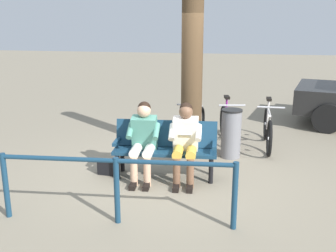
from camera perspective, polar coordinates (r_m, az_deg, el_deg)
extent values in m
plane|color=gray|center=(6.65, 0.25, -6.53)|extent=(40.00, 40.00, 0.00)
cube|color=navy|center=(6.35, -0.43, -3.55)|extent=(1.62, 0.51, 0.05)
cube|color=navy|center=(6.45, -0.23, -1.03)|extent=(1.60, 0.21, 0.42)
cube|color=navy|center=(6.26, 6.50, -2.61)|extent=(0.08, 0.40, 0.05)
cube|color=navy|center=(6.43, -7.17, -2.14)|extent=(0.08, 0.40, 0.05)
cylinder|color=black|center=(6.22, 6.02, -6.24)|extent=(0.07, 0.07, 0.40)
cylinder|color=black|center=(6.39, -7.07, -5.69)|extent=(0.07, 0.07, 0.40)
cylinder|color=black|center=(6.54, 6.05, -5.14)|extent=(0.07, 0.07, 0.40)
cylinder|color=black|center=(6.70, -6.40, -4.65)|extent=(0.07, 0.07, 0.40)
cube|color=white|center=(6.25, 2.50, -1.12)|extent=(0.39, 0.32, 0.55)
sphere|color=brown|center=(6.14, 2.52, 1.99)|extent=(0.21, 0.21, 0.21)
sphere|color=black|center=(6.16, 2.54, 2.39)|extent=(0.20, 0.20, 0.20)
cylinder|color=gold|center=(6.12, 3.28, -3.66)|extent=(0.17, 0.41, 0.15)
cylinder|color=brown|center=(6.03, 3.13, -6.67)|extent=(0.11, 0.11, 0.45)
cube|color=black|center=(6.01, 3.05, -8.70)|extent=(0.10, 0.22, 0.07)
cylinder|color=white|center=(6.11, 4.30, -0.94)|extent=(0.10, 0.31, 0.23)
cylinder|color=gold|center=(6.13, 1.41, -3.60)|extent=(0.17, 0.41, 0.15)
cylinder|color=brown|center=(6.04, 1.22, -6.59)|extent=(0.11, 0.11, 0.45)
cube|color=black|center=(6.02, 1.13, -8.62)|extent=(0.10, 0.22, 0.07)
cylinder|color=white|center=(6.13, 0.56, -0.83)|extent=(0.10, 0.31, 0.23)
cube|color=silver|center=(5.94, 2.30, -1.40)|extent=(0.21, 0.13, 0.09)
cube|color=#4C8C7A|center=(6.32, -3.30, -0.94)|extent=(0.39, 0.32, 0.55)
sphere|color=#D8A884|center=(6.21, -3.38, 2.15)|extent=(0.21, 0.21, 0.21)
sphere|color=black|center=(6.23, -3.34, 2.54)|extent=(0.20, 0.20, 0.20)
cylinder|color=white|center=(6.18, -2.66, -3.45)|extent=(0.17, 0.41, 0.15)
cylinder|color=#D8A884|center=(6.09, -2.93, -6.41)|extent=(0.11, 0.11, 0.45)
cube|color=black|center=(6.08, -3.05, -8.42)|extent=(0.10, 0.22, 0.07)
cylinder|color=#4C8C7A|center=(6.16, -1.66, -0.76)|extent=(0.10, 0.31, 0.23)
cylinder|color=white|center=(6.22, -4.49, -3.37)|extent=(0.17, 0.41, 0.15)
cylinder|color=#D8A884|center=(6.13, -4.78, -6.32)|extent=(0.11, 0.11, 0.45)
cube|color=black|center=(6.11, -4.93, -8.32)|extent=(0.10, 0.22, 0.07)
cylinder|color=#4C8C7A|center=(6.23, -5.31, -0.64)|extent=(0.10, 0.31, 0.23)
cube|color=black|center=(6.62, -8.46, -5.71)|extent=(0.31, 0.17, 0.24)
cylinder|color=#4C3823|center=(7.11, 3.37, 8.08)|extent=(0.37, 0.37, 3.16)
cylinder|color=slate|center=(7.31, 8.81, -1.15)|extent=(0.35, 0.35, 0.84)
cylinder|color=black|center=(7.20, 8.95, 2.18)|extent=(0.37, 0.37, 0.03)
torus|color=black|center=(7.51, 13.98, -1.72)|extent=(0.07, 0.66, 0.66)
cylinder|color=silver|center=(7.51, 13.98, -1.72)|extent=(0.05, 0.06, 0.06)
torus|color=black|center=(8.49, 13.55, 0.31)|extent=(0.07, 0.66, 0.66)
cylinder|color=silver|center=(8.49, 13.55, 0.31)|extent=(0.05, 0.06, 0.06)
cylinder|color=silver|center=(7.90, 13.93, 2.00)|extent=(0.05, 0.63, 0.04)
cylinder|color=silver|center=(7.87, 13.87, 0.45)|extent=(0.05, 0.60, 0.43)
cylinder|color=silver|center=(8.10, 13.82, 1.75)|extent=(0.04, 0.04, 0.55)
cube|color=black|center=(8.04, 13.94, 3.69)|extent=(0.09, 0.22, 0.05)
cylinder|color=#B2B2B7|center=(7.47, 14.21, 2.54)|extent=(0.48, 0.04, 0.03)
torus|color=black|center=(7.53, 8.90, -1.39)|extent=(0.18, 0.66, 0.66)
cylinder|color=silver|center=(7.53, 8.90, -1.39)|extent=(0.06, 0.07, 0.06)
torus|color=black|center=(8.50, 7.75, 0.62)|extent=(0.18, 0.66, 0.66)
cylinder|color=silver|center=(8.50, 7.75, 0.62)|extent=(0.06, 0.07, 0.06)
cylinder|color=#8C268C|center=(7.92, 8.39, 2.32)|extent=(0.15, 0.63, 0.04)
cylinder|color=#8C268C|center=(7.89, 8.43, 0.78)|extent=(0.14, 0.59, 0.43)
cylinder|color=#8C268C|center=(8.11, 8.17, 2.07)|extent=(0.04, 0.04, 0.55)
cube|color=black|center=(8.05, 8.24, 4.01)|extent=(0.13, 0.23, 0.05)
cylinder|color=#B2B2B7|center=(7.49, 8.94, 2.87)|extent=(0.48, 0.12, 0.03)
torus|color=black|center=(7.46, 2.80, -1.37)|extent=(0.15, 0.66, 0.66)
cylinder|color=silver|center=(7.46, 2.80, -1.37)|extent=(0.06, 0.07, 0.06)
torus|color=black|center=(8.42, 4.54, 0.57)|extent=(0.15, 0.66, 0.66)
cylinder|color=silver|center=(8.42, 4.54, 0.57)|extent=(0.06, 0.07, 0.06)
cylinder|color=#1E519E|center=(7.84, 3.77, 2.33)|extent=(0.13, 0.63, 0.04)
cylinder|color=#1E519E|center=(7.82, 3.61, 0.78)|extent=(0.12, 0.60, 0.43)
cylinder|color=#1E519E|center=(8.04, 4.07, 2.06)|extent=(0.04, 0.04, 0.55)
cube|color=black|center=(7.97, 4.11, 4.02)|extent=(0.12, 0.23, 0.05)
cylinder|color=#B2B2B7|center=(7.42, 3.05, 2.92)|extent=(0.48, 0.10, 0.03)
cylinder|color=navy|center=(4.92, 9.30, -9.64)|extent=(0.07, 0.07, 0.85)
cylinder|color=navy|center=(5.03, -7.17, -8.96)|extent=(0.07, 0.07, 0.85)
cylinder|color=navy|center=(5.52, -21.75, -7.74)|extent=(0.07, 0.07, 0.85)
cylinder|color=navy|center=(4.89, -7.32, -4.85)|extent=(2.83, 0.20, 0.06)
cylinder|color=black|center=(9.37, 21.40, 1.02)|extent=(0.67, 0.37, 0.64)
cylinder|color=black|center=(11.13, 21.74, 3.16)|extent=(0.67, 0.37, 0.64)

